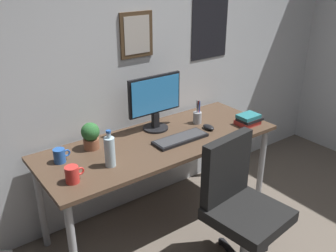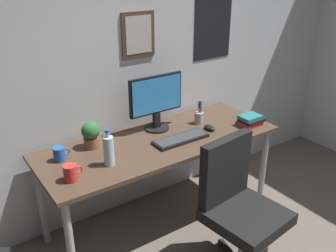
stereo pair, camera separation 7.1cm
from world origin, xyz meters
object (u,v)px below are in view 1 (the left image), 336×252
Objects in this scene: pen_cup at (197,117)px; water_bottle at (110,151)px; office_chair at (239,201)px; potted_plant at (91,135)px; coffee_mug_far at (60,156)px; computer_mouse at (208,127)px; coffee_mug_near at (72,174)px; monitor at (155,100)px; book_stack_left at (248,120)px; keyboard at (180,139)px.

water_bottle is at bearing -167.73° from pen_cup.
potted_plant is at bearing 125.57° from office_chair.
pen_cup reaches higher than potted_plant.
office_chair is 1.22m from coffee_mug_far.
water_bottle is at bearing -176.88° from computer_mouse.
computer_mouse is 1.18m from coffee_mug_near.
monitor is 0.57m from potted_plant.
potted_plant is (0.25, 0.06, 0.06)m from coffee_mug_far.
pen_cup is at bearing 140.22° from book_stack_left.
office_chair reaches higher than potted_plant.
book_stack_left is (0.33, -0.12, 0.02)m from computer_mouse.
coffee_mug_far is at bearing 135.87° from water_bottle.
office_chair is 0.64m from keyboard.
water_bottle reaches higher than office_chair.
coffee_mug_near is 0.28m from coffee_mug_far.
keyboard is at bearing 92.83° from office_chair.
computer_mouse reaches higher than keyboard.
water_bottle is at bearing -44.13° from coffee_mug_far.
keyboard is 0.36m from pen_cup.
coffee_mug_far reaches higher than keyboard.
monitor is 0.93m from coffee_mug_near.
coffee_mug_far is at bearing 177.92° from pen_cup.
monitor reaches higher than coffee_mug_near.
monitor is at bearing 28.54° from water_bottle.
monitor is 1.82× the size of water_bottle.
potted_plant is at bearing 173.56° from pen_cup.
monitor is 3.77× the size of coffee_mug_near.
pen_cup is 0.41m from book_stack_left.
coffee_mug_far is at bearing 170.56° from computer_mouse.
office_chair is at bearing -85.98° from monitor.
office_chair is 0.82m from book_stack_left.
computer_mouse is 0.55× the size of pen_cup.
potted_plant is at bearing 13.16° from coffee_mug_far.
office_chair is 7.79× the size of coffee_mug_near.
potted_plant is 0.98× the size of book_stack_left.
book_stack_left is at bearing -8.46° from keyboard.
keyboard is (-0.03, 0.59, 0.23)m from office_chair.
office_chair is 1.11m from potted_plant.
office_chair is at bearing -54.43° from potted_plant.
office_chair is 4.75× the size of pen_cup.
keyboard is at bearing 4.25° from coffee_mug_near.
keyboard is 0.30m from computer_mouse.
pen_cup is at bearing 69.88° from office_chair.
office_chair is 8.64× the size of computer_mouse.
computer_mouse is 0.56× the size of potted_plant.
coffee_mug_near is (-0.28, -0.04, -0.05)m from water_bottle.
coffee_mug_far is 0.59× the size of potted_plant.
book_stack_left is (1.23, -0.07, -0.06)m from water_bottle.
water_bottle reaches higher than book_stack_left.
potted_plant is 1.27m from book_stack_left.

